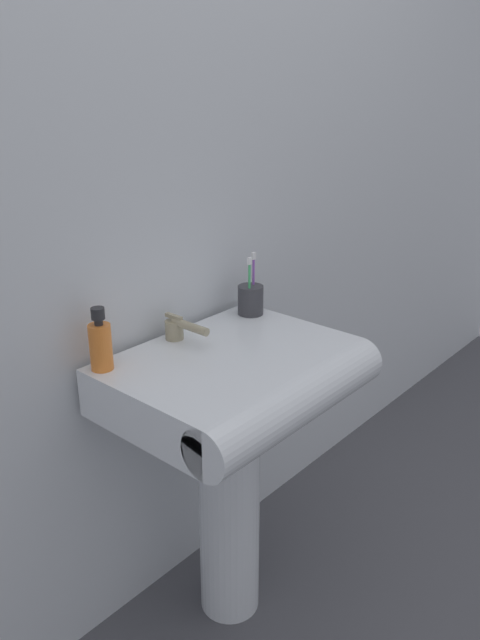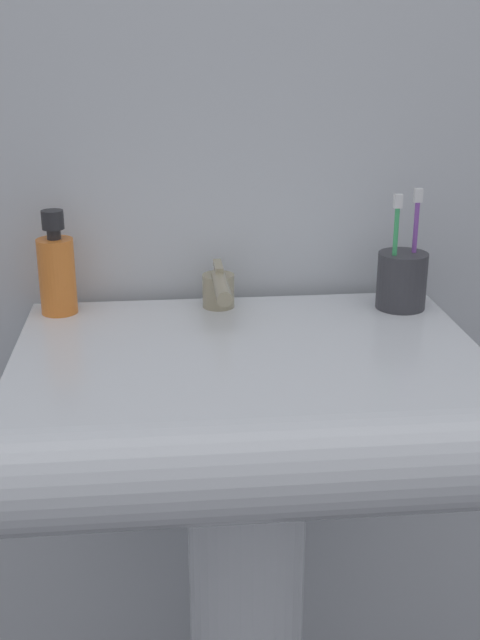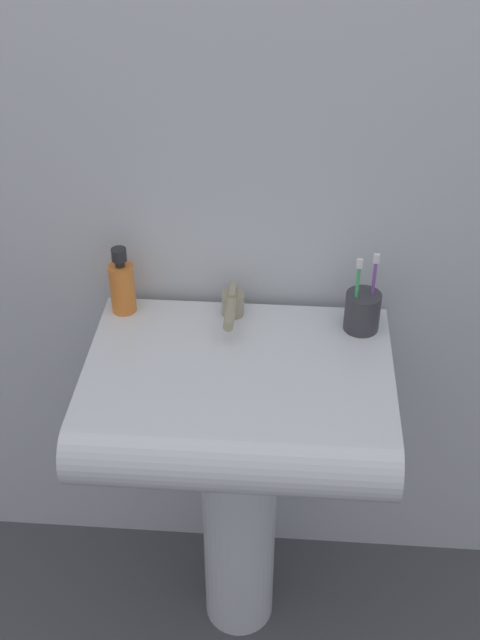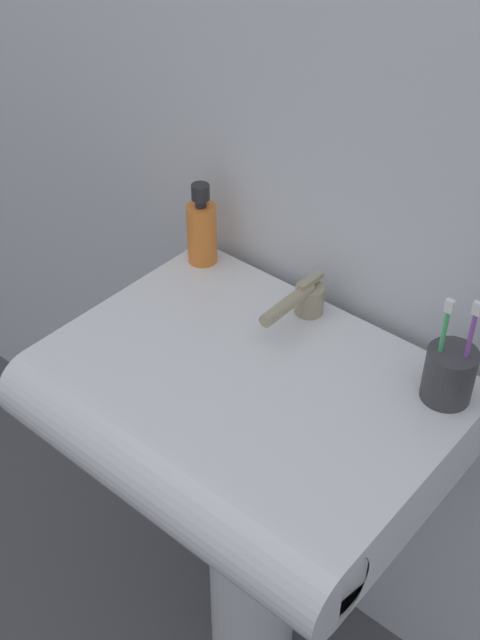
# 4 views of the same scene
# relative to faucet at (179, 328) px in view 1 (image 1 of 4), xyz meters

# --- Properties ---
(ground_plane) EXTENTS (6.00, 6.00, 0.00)m
(ground_plane) POSITION_rel_faucet_xyz_m (0.03, -0.15, -0.85)
(ground_plane) COLOR #4C4C51
(ground_plane) RESTS_ON ground
(wall_back) EXTENTS (5.00, 0.05, 2.40)m
(wall_back) POSITION_rel_faucet_xyz_m (0.03, 0.10, 0.35)
(wall_back) COLOR silver
(wall_back) RESTS_ON ground
(sink_pedestal) EXTENTS (0.17, 0.17, 0.69)m
(sink_pedestal) POSITION_rel_faucet_xyz_m (0.03, -0.15, -0.50)
(sink_pedestal) COLOR white
(sink_pedestal) RESTS_ON ground
(sink_basin) EXTENTS (0.62, 0.48, 0.12)m
(sink_basin) POSITION_rel_faucet_xyz_m (0.03, -0.20, -0.10)
(sink_basin) COLOR white
(sink_basin) RESTS_ON sink_pedestal
(faucet) EXTENTS (0.05, 0.15, 0.07)m
(faucet) POSITION_rel_faucet_xyz_m (0.00, 0.00, 0.00)
(faucet) COLOR tan
(faucet) RESTS_ON sink_basin
(toothbrush_cup) EXTENTS (0.07, 0.07, 0.18)m
(toothbrush_cup) POSITION_rel_faucet_xyz_m (0.27, -0.01, 0.01)
(toothbrush_cup) COLOR #38383D
(toothbrush_cup) RESTS_ON sink_basin
(soap_bottle) EXTENTS (0.05, 0.05, 0.15)m
(soap_bottle) POSITION_rel_faucet_xyz_m (-0.24, 0.02, 0.03)
(soap_bottle) COLOR orange
(soap_bottle) RESTS_ON sink_basin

